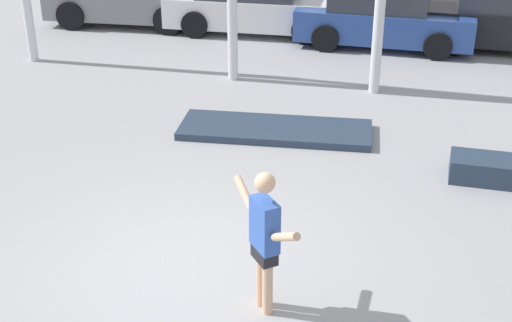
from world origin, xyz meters
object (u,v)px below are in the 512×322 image
parked_car_white (254,3)px  parked_car_blue (383,15)px  skateboarder (265,235)px  manual_pad (275,130)px

parked_car_white → parked_car_blue: (3.15, -0.32, 0.00)m
parked_car_blue → parked_car_white: bearing=173.3°
skateboarder → parked_car_blue: bearing=138.2°
manual_pad → parked_car_white: size_ratio=0.73×
skateboarder → manual_pad: size_ratio=0.51×
manual_pad → parked_car_white: 6.27m
manual_pad → parked_car_blue: bearing=78.3°
skateboarder → manual_pad: bearing=151.4°
manual_pad → parked_car_white: parked_car_white is taller
skateboarder → parked_car_blue: 10.20m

